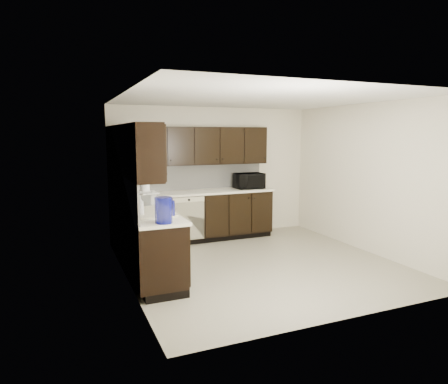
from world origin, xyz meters
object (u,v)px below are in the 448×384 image
object	(u,v)px
toaster_oven	(124,189)
blue_pitcher	(164,210)
sink	(151,217)
storage_bin	(141,199)
microwave	(249,181)

from	to	relation	value
toaster_oven	blue_pitcher	world-z (taller)	blue_pitcher
sink	storage_bin	xyz separation A→B (m)	(0.00, 0.67, 0.15)
storage_bin	microwave	bearing A→B (deg)	23.54
sink	storage_bin	size ratio (longest dim) A/B	1.81
toaster_oven	microwave	bearing A→B (deg)	11.22
storage_bin	blue_pitcher	size ratio (longest dim) A/B	1.46
sink	toaster_oven	bearing A→B (deg)	92.21
toaster_oven	storage_bin	size ratio (longest dim) A/B	0.68
microwave	toaster_oven	distance (m)	2.36
toaster_oven	storage_bin	world-z (taller)	toaster_oven
toaster_oven	sink	bearing A→B (deg)	-73.60
storage_bin	blue_pitcher	world-z (taller)	blue_pitcher
microwave	blue_pitcher	bearing A→B (deg)	-132.96
sink	toaster_oven	distance (m)	1.80
microwave	toaster_oven	bearing A→B (deg)	178.26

